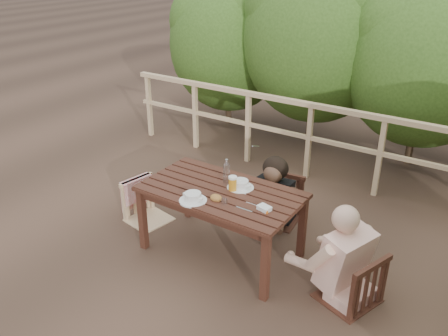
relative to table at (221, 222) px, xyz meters
The scene contains 16 objects.
ground 0.34m from the table, ahead, with size 60.00×60.00×0.00m, color brown.
table is the anchor object (origin of this frame).
chair_left 1.00m from the table, behind, with size 0.42×0.42×0.85m, color tan.
chair_far 0.87m from the table, 78.31° to the left, with size 0.45×0.45×0.91m, color #371C13.
chair_right 1.28m from the table, ahead, with size 0.46×0.46×0.92m, color #371C13.
woman 0.93m from the table, 78.57° to the left, with size 0.49×0.61×1.23m, color black, non-canonical shape.
diner_right 1.35m from the table, ahead, with size 0.56×0.69×1.40m, color beige, non-canonical shape.
railing 2.01m from the table, 90.00° to the left, with size 5.60×0.10×1.01m, color tan.
hedge_row 3.58m from the table, 82.87° to the left, with size 6.60×1.60×3.80m, color #32521B, non-canonical shape.
soup_near 0.50m from the table, 108.64° to the right, with size 0.25×0.25×0.08m, color white.
soup_far 0.43m from the table, 48.95° to the left, with size 0.25×0.25×0.08m, color white.
bread_roll 0.42m from the table, 68.93° to the right, with size 0.11×0.09×0.07m, color #B37937.
beer_glass 0.43m from the table, 31.92° to the left, with size 0.08×0.08×0.15m, color orange.
bottle 0.49m from the table, 99.83° to the left, with size 0.06×0.06×0.27m, color white.
tumbler 0.46m from the table, 49.96° to the right, with size 0.06×0.06×0.07m, color white.
butter_tub 0.64m from the table, 10.87° to the right, with size 0.12×0.08×0.05m, color silver.
Camera 1 is at (2.10, -3.12, 2.72)m, focal length 36.96 mm.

